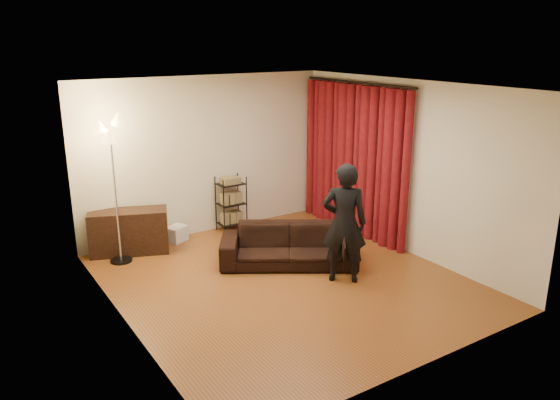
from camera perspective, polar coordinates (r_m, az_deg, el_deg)
floor at (r=7.77m, az=0.59°, el=-8.45°), size 5.00×5.00×0.00m
ceiling at (r=7.06m, az=0.65°, el=11.80°), size 5.00×5.00×0.00m
wall_back at (r=9.43m, az=-7.80°, el=4.60°), size 5.00×0.00×5.00m
wall_front at (r=5.50m, az=15.17°, el=-4.73°), size 5.00×0.00×5.00m
wall_left at (r=6.40m, az=-16.47°, el=-1.79°), size 0.00×5.00×5.00m
wall_right at (r=8.71m, az=13.10°, el=3.31°), size 0.00×5.00×5.00m
curtain_rod at (r=9.26m, az=8.10°, el=12.07°), size 0.04×2.65×0.04m
curtain at (r=9.44m, az=7.69°, el=4.15°), size 0.22×2.65×2.55m
sofa at (r=8.21m, az=0.93°, el=-4.77°), size 2.14×1.76×0.59m
person at (r=7.54m, az=6.72°, el=-2.43°), size 0.74×0.70×1.69m
media_cabinet at (r=8.94m, az=-15.49°, el=-3.22°), size 1.28×0.85×0.70m
storage_boxes at (r=9.32m, az=-10.68°, el=-3.48°), size 0.40×0.36×0.27m
wire_shelf at (r=9.60m, az=-5.12°, el=-0.39°), size 0.53×0.45×0.98m
floor_lamp at (r=8.40m, az=-16.83°, el=0.74°), size 0.49×0.49×2.19m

